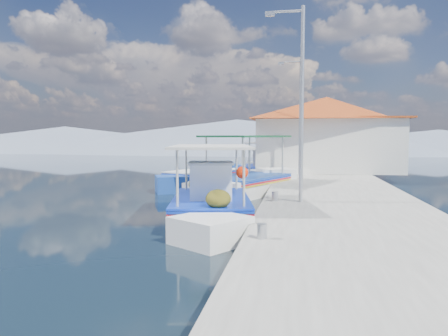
# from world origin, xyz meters

# --- Properties ---
(ground) EXTENTS (160.00, 160.00, 0.00)m
(ground) POSITION_xyz_m (0.00, 0.00, 0.00)
(ground) COLOR black
(ground) RESTS_ON ground
(quay) EXTENTS (5.00, 44.00, 0.50)m
(quay) POSITION_xyz_m (5.90, 6.00, 0.25)
(quay) COLOR #ABA9A0
(quay) RESTS_ON ground
(bollards) EXTENTS (0.20, 17.20, 0.30)m
(bollards) POSITION_xyz_m (3.80, 5.25, 0.65)
(bollards) COLOR #A5A8AD
(bollards) RESTS_ON quay
(main_caique) EXTENTS (3.18, 7.52, 2.52)m
(main_caique) POSITION_xyz_m (1.96, 1.07, 0.49)
(main_caique) COLOR white
(main_caique) RESTS_ON ground
(caique_green_canopy) EXTENTS (4.29, 6.95, 2.86)m
(caique_green_canopy) POSITION_xyz_m (2.26, 7.04, 0.43)
(caique_green_canopy) COLOR white
(caique_green_canopy) RESTS_ON ground
(caique_blue_hull) EXTENTS (3.72, 6.61, 1.26)m
(caique_blue_hull) POSITION_xyz_m (-0.26, 9.48, 0.34)
(caique_blue_hull) COLOR #1A45A1
(caique_blue_hull) RESTS_ON ground
(caique_far) EXTENTS (2.43, 6.83, 2.40)m
(caique_far) POSITION_xyz_m (2.26, 15.41, 0.44)
(caique_far) COLOR white
(caique_far) RESTS_ON ground
(harbor_building) EXTENTS (10.49, 10.49, 4.40)m
(harbor_building) POSITION_xyz_m (6.20, 15.00, 2.78)
(harbor_building) COLOR white
(harbor_building) RESTS_ON quay
(lamp_post_near) EXTENTS (1.21, 0.14, 6.00)m
(lamp_post_near) POSITION_xyz_m (4.51, 2.00, 3.85)
(lamp_post_near) COLOR #A5A8AD
(lamp_post_near) RESTS_ON quay
(lamp_post_far) EXTENTS (1.21, 0.14, 6.00)m
(lamp_post_far) POSITION_xyz_m (4.51, 11.00, 3.85)
(lamp_post_far) COLOR #A5A8AD
(lamp_post_far) RESTS_ON quay
(mountain_ridge) EXTENTS (171.40, 96.00, 5.50)m
(mountain_ridge) POSITION_xyz_m (6.54, 56.00, 2.04)
(mountain_ridge) COLOR slate
(mountain_ridge) RESTS_ON ground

